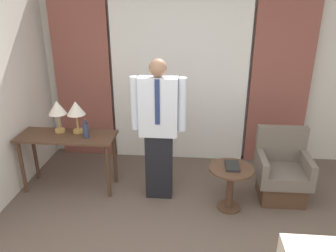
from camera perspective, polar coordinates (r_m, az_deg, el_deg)
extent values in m
cube|color=silver|center=(5.03, 2.07, 9.26)|extent=(10.00, 0.06, 2.70)
cube|color=white|center=(4.92, 1.98, 8.25)|extent=(2.01, 0.06, 2.58)
cube|color=brown|center=(5.21, -14.57, 8.33)|extent=(0.85, 0.06, 2.58)
cube|color=brown|center=(5.06, 18.98, 7.47)|extent=(0.85, 0.06, 2.58)
cube|color=#4C3323|center=(4.42, -17.26, -1.71)|extent=(1.25, 0.48, 0.03)
cylinder|color=#4C3323|center=(4.67, -24.04, -6.60)|extent=(0.05, 0.05, 0.74)
cylinder|color=#4C3323|center=(4.25, -10.39, -7.76)|extent=(0.05, 0.05, 0.74)
cylinder|color=#4C3323|center=(4.95, -22.13, -4.67)|extent=(0.05, 0.05, 0.74)
cylinder|color=#4C3323|center=(4.56, -9.24, -5.55)|extent=(0.05, 0.05, 0.74)
cylinder|color=tan|center=(4.54, -18.27, -0.72)|extent=(0.13, 0.13, 0.04)
cylinder|color=tan|center=(4.49, -18.46, 0.75)|extent=(0.02, 0.02, 0.21)
cone|color=silver|center=(4.43, -18.75, 3.07)|extent=(0.23, 0.23, 0.18)
cylinder|color=tan|center=(4.45, -15.37, -0.84)|extent=(0.13, 0.13, 0.04)
cylinder|color=tan|center=(4.40, -15.53, 0.66)|extent=(0.02, 0.02, 0.21)
cone|color=silver|center=(4.34, -15.78, 3.03)|extent=(0.23, 0.23, 0.18)
cylinder|color=#2D3851|center=(4.23, -14.11, -0.80)|extent=(0.07, 0.07, 0.19)
cylinder|color=#2D3851|center=(4.19, -14.26, 0.70)|extent=(0.03, 0.03, 0.05)
cube|color=black|center=(4.18, -1.56, -6.95)|extent=(0.33, 0.18, 0.86)
cube|color=silver|center=(3.87, -1.67, 3.35)|extent=(0.46, 0.21, 0.72)
cube|color=navy|center=(3.73, -1.88, 4.13)|extent=(0.06, 0.01, 0.54)
cylinder|color=silver|center=(3.90, -5.79, 3.95)|extent=(0.10, 0.10, 0.65)
cylinder|color=silver|center=(3.83, 2.49, 3.74)|extent=(0.10, 0.10, 0.65)
sphere|color=#936B51|center=(3.74, -1.75, 10.08)|extent=(0.21, 0.21, 0.21)
cube|color=#4C3323|center=(4.51, 18.96, -10.32)|extent=(0.54, 0.49, 0.27)
cube|color=#665B51|center=(4.40, 19.30, -7.96)|extent=(0.63, 0.57, 0.16)
cube|color=#665B51|center=(4.48, 19.09, -2.88)|extent=(0.63, 0.10, 0.47)
cube|color=#665B51|center=(4.26, 15.98, -5.97)|extent=(0.08, 0.57, 0.18)
cube|color=#665B51|center=(4.40, 23.05, -6.01)|extent=(0.08, 0.57, 0.18)
cylinder|color=#4C3323|center=(4.23, 10.48, -13.65)|extent=(0.29, 0.29, 0.02)
cylinder|color=#4C3323|center=(4.09, 10.72, -10.74)|extent=(0.08, 0.08, 0.53)
cylinder|color=#4C3323|center=(3.95, 11.00, -7.34)|extent=(0.52, 0.52, 0.02)
cube|color=black|center=(3.96, 11.13, -6.82)|extent=(0.16, 0.26, 0.03)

